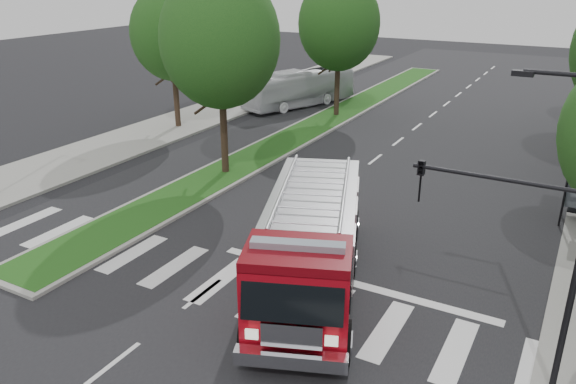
% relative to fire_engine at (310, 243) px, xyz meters
% --- Properties ---
extents(ground, '(140.00, 140.00, 0.00)m').
position_rel_fire_engine_xyz_m(ground, '(-2.87, 1.86, -1.62)').
color(ground, black).
rests_on(ground, ground).
extents(sidewalk_left, '(5.00, 80.00, 0.15)m').
position_rel_fire_engine_xyz_m(sidewalk_left, '(-17.37, 11.86, -1.54)').
color(sidewalk_left, gray).
rests_on(sidewalk_left, ground).
extents(median, '(3.00, 50.00, 0.15)m').
position_rel_fire_engine_xyz_m(median, '(-8.87, 19.86, -1.54)').
color(median, gray).
rests_on(median, ground).
extents(tree_median_near, '(5.80, 5.80, 10.16)m').
position_rel_fire_engine_xyz_m(tree_median_near, '(-8.87, 7.86, 5.20)').
color(tree_median_near, black).
rests_on(tree_median_near, ground).
extents(tree_median_far, '(5.60, 5.60, 9.72)m').
position_rel_fire_engine_xyz_m(tree_median_far, '(-8.87, 21.86, 4.87)').
color(tree_median_far, black).
rests_on(tree_median_far, ground).
extents(tree_left_mid, '(5.20, 5.20, 9.16)m').
position_rel_fire_engine_xyz_m(tree_left_mid, '(-16.87, 13.86, 4.54)').
color(tree_left_mid, black).
rests_on(tree_left_mid, ground).
extents(streetlight_right_near, '(4.08, 0.22, 8.00)m').
position_rel_fire_engine_xyz_m(streetlight_right_near, '(6.75, -1.64, 3.05)').
color(streetlight_right_near, black).
rests_on(streetlight_right_near, ground).
extents(fire_engine, '(6.14, 10.12, 3.37)m').
position_rel_fire_engine_xyz_m(fire_engine, '(0.00, 0.00, 0.00)').
color(fire_engine, '#67050C').
rests_on(fire_engine, ground).
extents(city_bus, '(5.55, 10.03, 2.74)m').
position_rel_fire_engine_xyz_m(city_bus, '(-12.75, 23.63, -0.25)').
color(city_bus, silver).
rests_on(city_bus, ground).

